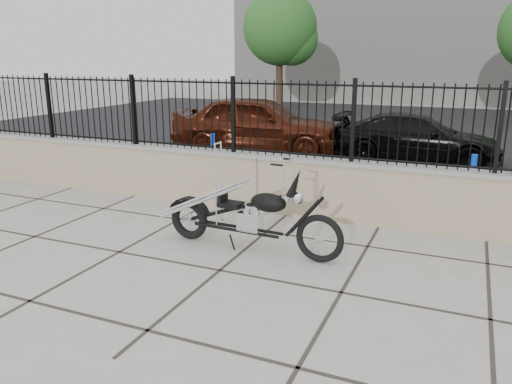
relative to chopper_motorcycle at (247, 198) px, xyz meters
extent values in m
plane|color=#99968E|center=(-0.02, -0.77, -0.73)|extent=(90.00, 90.00, 0.00)
plane|color=black|center=(-0.02, 11.73, -0.73)|extent=(30.00, 30.00, 0.00)
cube|color=gray|center=(-0.02, 1.73, -0.25)|extent=(14.00, 0.36, 0.96)
cube|color=black|center=(-0.02, 1.73, 0.83)|extent=(14.00, 0.08, 1.20)
cube|color=beige|center=(-0.02, 25.73, 3.27)|extent=(22.00, 6.00, 8.00)
imported|color=#3F1409|center=(-2.65, 6.59, 0.04)|extent=(4.74, 2.45, 1.54)
imported|color=black|center=(1.41, 7.08, -0.15)|extent=(4.02, 1.72, 1.15)
cylinder|color=blue|center=(-2.66, 4.05, -0.30)|extent=(0.12, 0.12, 0.86)
cylinder|color=#0C33BE|center=(2.73, 3.49, -0.28)|extent=(0.11, 0.11, 0.89)
cylinder|color=#382619|center=(-5.64, 16.20, 0.82)|extent=(0.31, 0.31, 3.10)
sphere|color=#345921|center=(-5.64, 16.20, 3.20)|extent=(3.31, 3.31, 3.31)
camera|label=1|loc=(2.58, -5.74, 1.79)|focal=35.00mm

